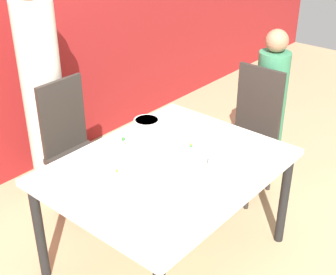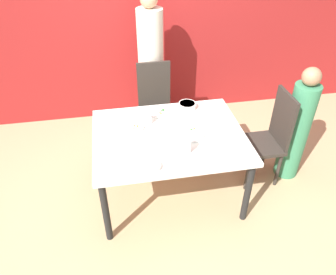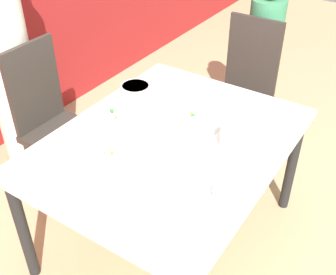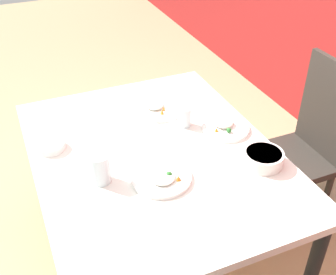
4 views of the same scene
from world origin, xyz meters
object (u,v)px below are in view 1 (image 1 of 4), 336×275
glass_water_tall (122,154)px  person_adult (44,99)px  person_child (269,111)px  plate_rice_adult (107,176)px  chair_adult_spot (75,145)px  bowl_curry (147,124)px  chair_child_spot (250,130)px

glass_water_tall → person_adult: bearing=80.6°
person_child → plate_rice_adult: person_child is taller
chair_adult_spot → plate_rice_adult: 0.83m
plate_rice_adult → chair_adult_spot: bearing=64.7°
person_adult → person_child: size_ratio=1.37×
plate_rice_adult → glass_water_tall: (0.18, 0.06, 0.04)m
glass_water_tall → plate_rice_adult: bearing=-161.1°
bowl_curry → glass_water_tall: bearing=-155.7°
chair_adult_spot → chair_child_spot: 1.32m
chair_child_spot → person_adult: bearing=-138.1°
chair_adult_spot → person_adult: 0.42m
bowl_curry → glass_water_tall: (-0.42, -0.19, 0.02)m
bowl_curry → plate_rice_adult: (-0.60, -0.25, -0.02)m
chair_adult_spot → person_child: bearing=-32.5°
person_child → plate_rice_adult: size_ratio=4.87×
bowl_curry → chair_adult_spot: bearing=118.5°
chair_child_spot → glass_water_tall: size_ratio=9.61×
chair_child_spot → person_child: size_ratio=0.80×
plate_rice_adult → glass_water_tall: bearing=18.9°
person_child → bowl_curry: bearing=161.2°
chair_child_spot → bowl_curry: 0.88m
chair_adult_spot → person_adult: size_ratio=0.58×
chair_child_spot → person_child: bearing=90.0°
chair_adult_spot → plate_rice_adult: chair_adult_spot is taller
person_child → bowl_curry: 1.13m
bowl_curry → plate_rice_adult: bearing=-157.3°
chair_adult_spot → plate_rice_adult: bearing=-115.3°
chair_adult_spot → chair_child_spot: (1.03, -0.84, 0.00)m
chair_adult_spot → bowl_curry: chair_adult_spot is taller
chair_child_spot → person_adult: 1.56m
chair_child_spot → plate_rice_adult: chair_child_spot is taller
glass_water_tall → chair_adult_spot: bearing=76.3°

